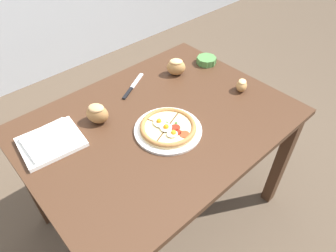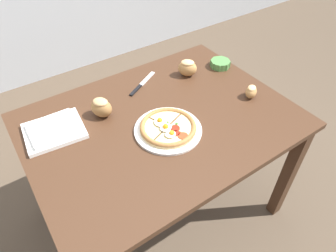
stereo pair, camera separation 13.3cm
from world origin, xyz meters
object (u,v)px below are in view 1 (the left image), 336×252
Objects in this scene: dining_table at (159,135)px; pizza at (168,128)px; ramekin_bowl at (206,60)px; napkin_folded at (51,141)px; bread_piece_mid at (97,113)px; bread_piece_near at (176,67)px; bread_piece_far at (242,85)px; knife_main at (133,86)px.

pizza is (-0.02, -0.09, 0.12)m from dining_table.
ramekin_bowl reaches higher than napkin_folded.
napkin_folded is at bearing 179.85° from ramekin_bowl.
bread_piece_mid is (-0.20, 0.27, 0.03)m from pizza.
pizza is at bearing -137.73° from bread_piece_near.
bread_piece_mid reaches higher than napkin_folded.
dining_table is at bearing -23.38° from napkin_folded.
dining_table is 13.63× the size of bread_piece_far.
knife_main is (0.09, 0.38, -0.01)m from pizza.
dining_table is 0.15m from pizza.
pizza is 2.34× the size of bread_piece_mid.
pizza is at bearing -33.19° from napkin_folded.
napkin_folded is 2.09× the size of bread_piece_mid.
pizza is 0.47m from bread_piece_near.
napkin_folded is 0.77m from bread_piece_near.
knife_main reaches higher than dining_table.
knife_main is at bearing 76.46° from dining_table.
bread_piece_far is at bearing -3.49° from pizza.
knife_main is at bearing 134.39° from bread_piece_far.
ramekin_bowl is 0.22m from bread_piece_near.
bread_piece_far is (0.92, -0.31, 0.02)m from napkin_folded.
pizza is 0.62m from ramekin_bowl.
pizza is at bearing -153.61° from ramekin_bowl.
knife_main is (0.52, 0.10, -0.01)m from napkin_folded.
napkin_folded is 1.24× the size of knife_main.
bread_piece_mid reaches higher than bread_piece_near.
bread_piece_mid is at bearing -174.96° from bread_piece_near.
pizza is 2.38× the size of bread_piece_near.
bread_piece_near is (0.77, 0.03, 0.03)m from napkin_folded.
napkin_folded is 3.01× the size of bread_piece_far.
pizza is 2.60× the size of ramekin_bowl.
knife_main is at bearing 21.64° from bread_piece_mid.
ramekin_bowl reaches higher than knife_main.
bread_piece_far reaches higher than ramekin_bowl.
bread_piece_far is at bearing -18.61° from napkin_folded.
ramekin_bowl is 0.90× the size of bread_piece_mid.
dining_table is 0.42m from bread_piece_near.
dining_table is 0.50m from napkin_folded.
dining_table is at bearing -132.73° from knife_main.
bread_piece_near is at bearing -43.74° from knife_main.
bread_piece_mid is (-0.75, -0.01, 0.03)m from ramekin_bowl.
bread_piece_far is at bearing -66.92° from bread_piece_near.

